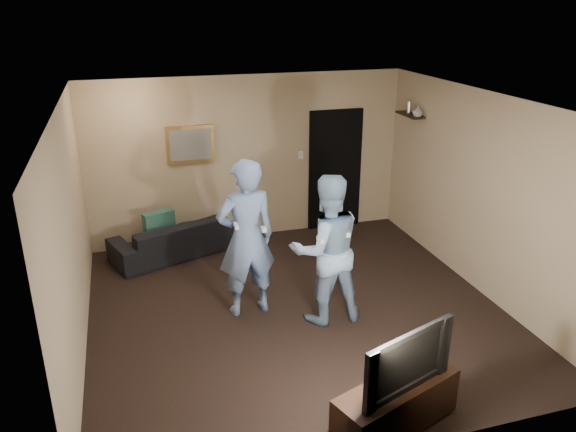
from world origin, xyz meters
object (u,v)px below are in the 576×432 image
object	(u,v)px
tv_console	(396,405)
wii_player_left	(246,239)
wii_player_right	(326,249)
television	(400,357)
sofa	(175,238)

from	to	relation	value
tv_console	wii_player_left	distance (m)	2.63
wii_player_left	wii_player_right	xyz separation A→B (m)	(0.86, -0.43, -0.07)
tv_console	television	distance (m)	0.52
tv_console	wii_player_right	xyz separation A→B (m)	(0.04, 1.97, 0.67)
television	wii_player_right	bearing A→B (deg)	68.86
television	wii_player_left	xyz separation A→B (m)	(-0.82, 2.39, 0.22)
wii_player_left	wii_player_right	size ratio (longest dim) A/B	1.07
wii_player_right	tv_console	bearing A→B (deg)	-91.20
sofa	wii_player_right	xyz separation A→B (m)	(1.55, -2.37, 0.64)
television	wii_player_left	world-z (taller)	wii_player_left
sofa	wii_player_left	xyz separation A→B (m)	(0.69, -1.95, 0.71)
sofa	wii_player_right	world-z (taller)	wii_player_right
wii_player_left	wii_player_right	world-z (taller)	wii_player_left
television	wii_player_right	size ratio (longest dim) A/B	0.56
sofa	wii_player_left	world-z (taller)	wii_player_left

